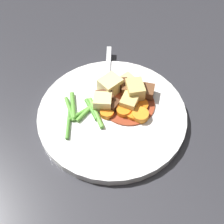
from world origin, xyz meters
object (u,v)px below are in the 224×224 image
at_px(potato_chunk_3, 103,102).
at_px(meat_chunk_2, 112,105).
at_px(carrot_slice_2, 134,112).
at_px(meat_chunk_1, 121,85).
at_px(meat_chunk_4, 130,89).
at_px(fork, 108,77).
at_px(carrot_slice_1, 139,105).
at_px(potato_chunk_2, 128,82).
at_px(meat_chunk_0, 106,97).
at_px(dinner_plate, 112,115).
at_px(meat_chunk_3, 148,93).
at_px(carrot_slice_4, 140,115).
at_px(potato_chunk_0, 129,103).
at_px(potato_chunk_1, 110,86).
at_px(carrot_slice_3, 107,113).
at_px(potato_chunk_4, 135,91).
at_px(carrot_slice_0, 124,111).

bearing_deg(potato_chunk_3, meat_chunk_2, -38.46).
xyz_separation_m(carrot_slice_2, meat_chunk_1, (0.01, 0.07, 0.01)).
bearing_deg(carrot_slice_2, potato_chunk_3, 131.76).
xyz_separation_m(meat_chunk_4, fork, (-0.02, 0.06, -0.01)).
distance_m(carrot_slice_1, potato_chunk_2, 0.06).
bearing_deg(potato_chunk_3, fork, 52.65).
xyz_separation_m(carrot_slice_2, meat_chunk_0, (-0.03, 0.05, 0.01)).
relative_size(dinner_plate, meat_chunk_3, 9.40).
relative_size(dinner_plate, carrot_slice_4, 9.18).
bearing_deg(carrot_slice_1, carrot_slice_2, -152.16).
relative_size(carrot_slice_4, meat_chunk_1, 1.13).
relative_size(potato_chunk_2, fork, 0.20).
height_order(carrot_slice_1, potato_chunk_0, potato_chunk_0).
bearing_deg(potato_chunk_0, meat_chunk_0, 132.52).
distance_m(carrot_slice_2, potato_chunk_0, 0.02).
xyz_separation_m(carrot_slice_1, carrot_slice_4, (-0.01, -0.02, 0.00)).
height_order(dinner_plate, potato_chunk_1, potato_chunk_1).
relative_size(dinner_plate, meat_chunk_4, 8.80).
relative_size(carrot_slice_1, meat_chunk_4, 1.09).
bearing_deg(potato_chunk_3, potato_chunk_0, -31.36).
distance_m(carrot_slice_3, meat_chunk_4, 0.07).
bearing_deg(dinner_plate, meat_chunk_2, 57.93).
height_order(potato_chunk_1, meat_chunk_2, potato_chunk_1).
bearing_deg(fork, meat_chunk_0, -122.51).
bearing_deg(potato_chunk_2, potato_chunk_4, -98.13).
bearing_deg(potato_chunk_0, potato_chunk_1, 101.42).
height_order(carrot_slice_1, meat_chunk_0, meat_chunk_0).
bearing_deg(potato_chunk_3, potato_chunk_4, -9.34).
bearing_deg(potato_chunk_0, meat_chunk_3, 3.07).
bearing_deg(meat_chunk_1, meat_chunk_3, -50.56).
relative_size(carrot_slice_1, meat_chunk_3, 1.17).
bearing_deg(potato_chunk_3, meat_chunk_0, 29.69).
distance_m(potato_chunk_0, meat_chunk_4, 0.04).
xyz_separation_m(carrot_slice_0, potato_chunk_4, (0.04, 0.02, 0.01)).
distance_m(carrot_slice_0, meat_chunk_1, 0.06).
height_order(meat_chunk_2, meat_chunk_4, meat_chunk_4).
distance_m(carrot_slice_4, potato_chunk_0, 0.03).
distance_m(potato_chunk_1, fork, 0.04).
height_order(meat_chunk_2, meat_chunk_3, meat_chunk_3).
xyz_separation_m(dinner_plate, carrot_slice_2, (0.03, -0.03, 0.01)).
bearing_deg(meat_chunk_4, dinner_plate, -156.93).
bearing_deg(fork, carrot_slice_1, -83.29).
relative_size(carrot_slice_4, meat_chunk_0, 0.99).
height_order(potato_chunk_0, meat_chunk_2, potato_chunk_0).
bearing_deg(carrot_slice_3, potato_chunk_3, 83.41).
distance_m(carrot_slice_2, meat_chunk_4, 0.05).
height_order(carrot_slice_3, meat_chunk_1, meat_chunk_1).
bearing_deg(meat_chunk_0, meat_chunk_3, -22.07).
bearing_deg(meat_chunk_0, meat_chunk_4, -4.17).
height_order(potato_chunk_3, meat_chunk_2, potato_chunk_3).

